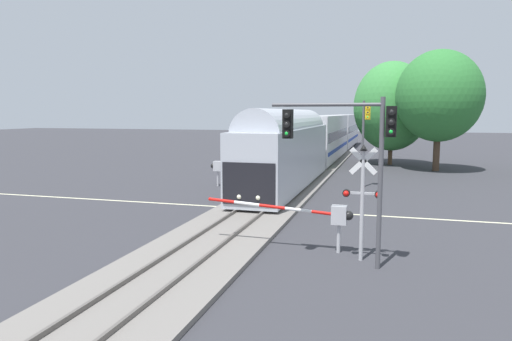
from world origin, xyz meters
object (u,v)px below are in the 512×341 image
object	(u,v)px
oak_far_right	(439,96)
traffic_signal_near_right	(350,140)
crossing_gate_far	(226,167)
traffic_signal_far_side	(365,130)
crossing_gate_near	(322,214)
crossing_signal_mast	(362,191)
elm_centre_background	(392,106)
commuter_train	(324,136)

from	to	relation	value
oak_far_right	traffic_signal_near_right	bearing A→B (deg)	-100.46
oak_far_right	crossing_gate_far	bearing A→B (deg)	-138.03
traffic_signal_far_side	oak_far_right	size ratio (longest dim) A/B	0.56
crossing_gate_near	crossing_signal_mast	size ratio (longest dim) A/B	1.39
crossing_gate_near	traffic_signal_far_side	size ratio (longest dim) A/B	0.95
crossing_gate_far	elm_centre_background	bearing A→B (deg)	57.87
traffic_signal_far_side	crossing_signal_mast	bearing A→B (deg)	-87.26
crossing_gate_near	crossing_gate_far	distance (m)	16.44
traffic_signal_far_side	oak_far_right	distance (m)	13.23
commuter_train	traffic_signal_near_right	world-z (taller)	traffic_signal_near_right
crossing_gate_near	traffic_signal_near_right	size ratio (longest dim) A/B	1.00
commuter_train	crossing_signal_mast	xyz separation A→B (m)	(5.89, -33.66, -0.21)
crossing_gate_near	crossing_signal_mast	world-z (taller)	crossing_signal_mast
crossing_signal_mast	traffic_signal_near_right	world-z (taller)	traffic_signal_near_right
commuter_train	traffic_signal_far_side	world-z (taller)	traffic_signal_far_side
crossing_gate_far	crossing_gate_near	bearing A→B (deg)	-57.57
commuter_train	traffic_signal_near_right	bearing A→B (deg)	-80.97
crossing_gate_far	elm_centre_background	distance (m)	21.65
crossing_gate_far	traffic_signal_far_side	bearing A→B (deg)	12.58
commuter_train	crossing_gate_near	bearing A→B (deg)	-82.40
crossing_gate_far	traffic_signal_near_right	xyz separation A→B (m)	(9.89, -15.37, 2.91)
crossing_gate_near	commuter_train	bearing A→B (deg)	97.60
crossing_signal_mast	traffic_signal_near_right	bearing A→B (deg)	-118.89
crossing_gate_far	elm_centre_background	size ratio (longest dim) A/B	0.55
traffic_signal_far_side	commuter_train	bearing A→B (deg)	106.72
traffic_signal_near_right	crossing_gate_near	bearing A→B (deg)	125.79
crossing_gate_far	traffic_signal_near_right	distance (m)	18.51
crossing_signal_mast	oak_far_right	distance (m)	29.08
oak_far_right	crossing_gate_near	bearing A→B (deg)	-103.16
traffic_signal_near_right	elm_centre_background	xyz separation A→B (m)	(1.37, 33.31, 1.54)
traffic_signal_near_right	traffic_signal_far_side	distance (m)	17.50
traffic_signal_near_right	commuter_train	bearing A→B (deg)	99.03
elm_centre_background	commuter_train	bearing A→B (deg)	170.86
crossing_gate_far	traffic_signal_far_side	size ratio (longest dim) A/B	0.93
crossing_gate_near	crossing_signal_mast	distance (m)	2.00
oak_far_right	crossing_signal_mast	bearing A→B (deg)	-99.92
crossing_signal_mast	oak_far_right	xyz separation A→B (m)	(4.96, 28.35, 4.17)
crossing_signal_mast	traffic_signal_near_right	distance (m)	1.99
crossing_signal_mast	traffic_signal_near_right	size ratio (longest dim) A/B	0.72
crossing_gate_far	traffic_signal_near_right	world-z (taller)	traffic_signal_near_right
traffic_signal_far_side	traffic_signal_near_right	bearing A→B (deg)	-88.73
crossing_signal_mast	traffic_signal_far_side	distance (m)	16.83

